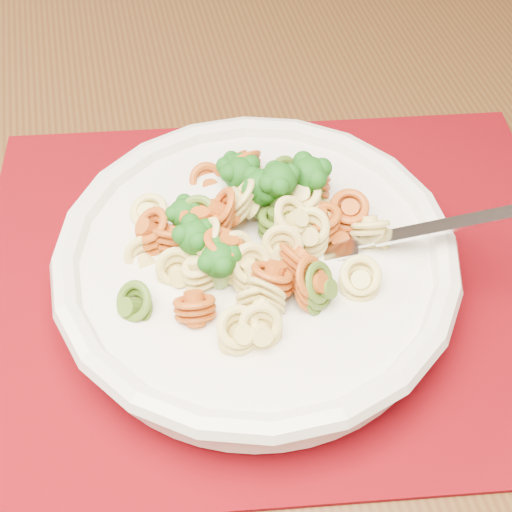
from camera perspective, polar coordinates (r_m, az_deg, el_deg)
name	(u,v)px	position (r m, az deg, el deg)	size (l,w,h in m)	color
dining_table	(241,223)	(0.73, -1.24, 2.65)	(1.44, 1.05, 0.76)	#492F14
placemat	(277,277)	(0.54, 1.73, -1.69)	(0.45, 0.35, 0.00)	#5F040B
pasta_bowl	(256,263)	(0.50, 0.00, -0.60)	(0.29, 0.29, 0.05)	silver
pasta_broccoli_heap	(256,251)	(0.49, 0.00, 0.44)	(0.24, 0.24, 0.06)	#DECF6D
fork	(340,247)	(0.50, 6.73, 0.76)	(0.19, 0.02, 0.01)	silver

